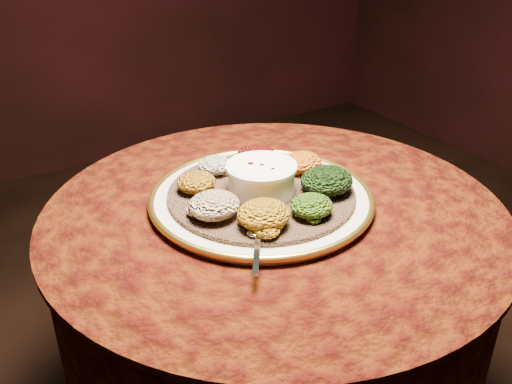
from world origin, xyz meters
TOP-DOWN VIEW (x-y plane):
  - table at (0.00, 0.00)m, footprint 0.96×0.96m
  - platter at (-0.01, 0.03)m, footprint 0.59×0.59m
  - injera at (-0.01, 0.03)m, footprint 0.40×0.40m
  - stew_bowl at (-0.01, 0.03)m, footprint 0.15×0.15m
  - spoon at (-0.11, -0.11)m, footprint 0.10×0.13m
  - portion_ayib at (-0.05, 0.16)m, footprint 0.08×0.07m
  - portion_kitfo at (0.05, 0.15)m, footprint 0.09×0.09m
  - portion_tikil at (0.12, 0.07)m, footprint 0.09×0.08m
  - portion_gomen at (0.10, -0.04)m, footprint 0.11×0.10m
  - portion_mixveg at (0.02, -0.10)m, footprint 0.08×0.08m
  - portion_kik at (-0.08, -0.08)m, footprint 0.10×0.10m
  - portion_timatim at (-0.14, -0.00)m, footprint 0.10×0.09m
  - portion_shiro at (-0.12, 0.11)m, footprint 0.08×0.08m

SIDE VIEW (x-z plane):
  - table at x=0.00m, z-range 0.19..0.92m
  - platter at x=-0.01m, z-range 0.73..0.76m
  - injera at x=-0.01m, z-range 0.75..0.76m
  - spoon at x=-0.11m, z-range 0.76..0.77m
  - portion_ayib at x=-0.05m, z-range 0.76..0.80m
  - portion_shiro at x=-0.12m, z-range 0.76..0.80m
  - portion_mixveg at x=0.02m, z-range 0.76..0.80m
  - portion_tikil at x=0.12m, z-range 0.76..0.80m
  - portion_kitfo at x=0.05m, z-range 0.76..0.81m
  - portion_timatim at x=-0.14m, z-range 0.76..0.81m
  - portion_kik at x=-0.08m, z-range 0.76..0.81m
  - portion_gomen at x=0.10m, z-range 0.76..0.81m
  - stew_bowl at x=-0.01m, z-range 0.77..0.83m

